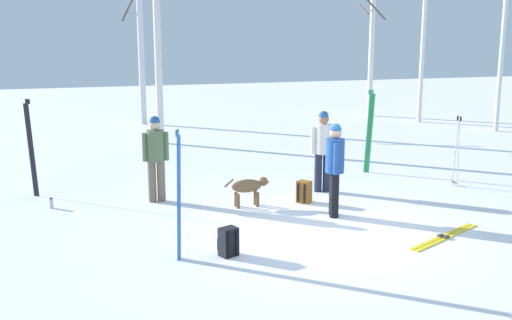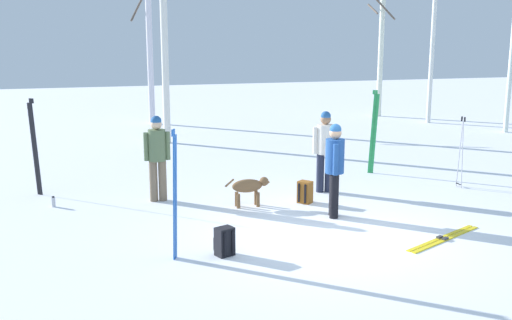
% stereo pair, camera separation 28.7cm
% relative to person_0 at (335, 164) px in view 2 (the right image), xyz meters
% --- Properties ---
extents(ground_plane, '(60.00, 60.00, 0.00)m').
position_rel_person_0_xyz_m(ground_plane, '(-0.49, -0.86, -0.98)').
color(ground_plane, white).
extents(person_0, '(0.34, 0.50, 1.72)m').
position_rel_person_0_xyz_m(person_0, '(0.00, 0.00, 0.00)').
color(person_0, black).
rests_on(person_0, ground_plane).
extents(person_1, '(0.51, 0.34, 1.72)m').
position_rel_person_0_xyz_m(person_1, '(0.52, 1.70, 0.00)').
color(person_1, '#1E2338').
rests_on(person_1, ground_plane).
extents(person_2, '(0.52, 0.34, 1.72)m').
position_rel_person_0_xyz_m(person_2, '(-2.93, 1.98, 0.00)').
color(person_2, '#72604C').
rests_on(person_2, ground_plane).
extents(dog, '(0.90, 0.23, 0.57)m').
position_rel_person_0_xyz_m(dog, '(-1.29, 1.08, -0.59)').
color(dog, brown).
rests_on(dog, ground_plane).
extents(ski_pair_planted_0, '(0.14, 0.24, 1.95)m').
position_rel_person_0_xyz_m(ski_pair_planted_0, '(-3.08, -1.25, -0.01)').
color(ski_pair_planted_0, blue).
rests_on(ski_pair_planted_0, ground_plane).
extents(ski_pair_planted_1, '(0.20, 0.10, 1.99)m').
position_rel_person_0_xyz_m(ski_pair_planted_1, '(2.31, 3.02, 0.01)').
color(ski_pair_planted_1, green).
rests_on(ski_pair_planted_1, ground_plane).
extents(ski_pair_planted_2, '(0.19, 0.18, 2.00)m').
position_rel_person_0_xyz_m(ski_pair_planted_2, '(-5.28, 3.17, 0.02)').
color(ski_pair_planted_2, black).
rests_on(ski_pair_planted_2, ground_plane).
extents(ski_pair_lying_0, '(1.77, 0.98, 0.05)m').
position_rel_person_0_xyz_m(ski_pair_lying_0, '(1.24, -1.66, -0.97)').
color(ski_pair_lying_0, yellow).
rests_on(ski_pair_lying_0, ground_plane).
extents(ski_poles_0, '(0.07, 0.21, 1.54)m').
position_rel_person_0_xyz_m(ski_poles_0, '(3.50, 1.25, -0.16)').
color(ski_poles_0, '#B2B2BC').
rests_on(ski_poles_0, ground_plane).
extents(backpack_0, '(0.32, 0.34, 0.44)m').
position_rel_person_0_xyz_m(backpack_0, '(-2.38, -1.37, -0.77)').
color(backpack_0, black).
rests_on(backpack_0, ground_plane).
extents(backpack_1, '(0.35, 0.34, 0.44)m').
position_rel_person_0_xyz_m(backpack_1, '(-0.17, 1.01, -0.77)').
color(backpack_1, '#99591E').
rests_on(backpack_1, ground_plane).
extents(water_bottle_0, '(0.07, 0.07, 0.21)m').
position_rel_person_0_xyz_m(water_bottle_0, '(-4.94, 2.10, -0.88)').
color(water_bottle_0, silver).
rests_on(water_bottle_0, ground_plane).
extents(birch_tree_0, '(1.25, 1.12, 7.57)m').
position_rel_person_0_xyz_m(birch_tree_0, '(-1.82, 8.51, 2.88)').
color(birch_tree_0, silver).
rests_on(birch_tree_0, ground_plane).
extents(birch_tree_1, '(1.51, 1.52, 6.41)m').
position_rel_person_0_xyz_m(birch_tree_1, '(-1.79, 12.65, 2.36)').
color(birch_tree_1, silver).
rests_on(birch_tree_1, ground_plane).
extents(birch_tree_2, '(1.13, 1.35, 6.47)m').
position_rel_person_0_xyz_m(birch_tree_2, '(7.20, 12.17, 2.35)').
color(birch_tree_2, silver).
rests_on(birch_tree_2, ground_plane).
extents(birch_tree_3, '(1.65, 1.54, 7.20)m').
position_rel_person_0_xyz_m(birch_tree_3, '(8.17, 10.04, 2.78)').
color(birch_tree_3, silver).
rests_on(birch_tree_3, ground_plane).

